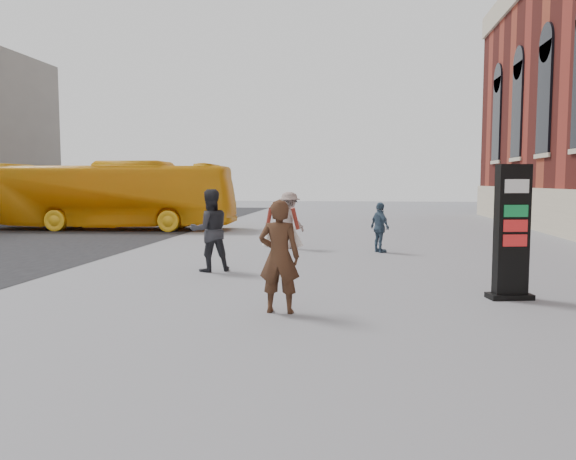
# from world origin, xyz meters

# --- Properties ---
(ground) EXTENTS (100.00, 100.00, 0.00)m
(ground) POSITION_xyz_m (0.00, 0.00, 0.00)
(ground) COLOR #9E9EA3
(info_pylon) EXTENTS (0.83, 0.53, 2.39)m
(info_pylon) POSITION_xyz_m (4.56, 1.68, 1.20)
(info_pylon) COLOR black
(info_pylon) RESTS_ON ground
(woman) EXTENTS (0.69, 0.64, 1.81)m
(woman) POSITION_xyz_m (0.62, 0.14, 0.93)
(woman) COLOR #412217
(woman) RESTS_ON ground
(bus) EXTENTS (10.68, 3.05, 2.94)m
(bus) POSITION_xyz_m (-8.73, 14.61, 1.47)
(bus) COLOR #F4AC14
(bus) RESTS_ON road
(pedestrian_a) EXTENTS (1.16, 1.08, 1.91)m
(pedestrian_a) POSITION_xyz_m (-1.55, 4.04, 0.96)
(pedestrian_a) COLOR #28292E
(pedestrian_a) RESTS_ON ground
(pedestrian_b) EXTENTS (1.30, 1.23, 1.76)m
(pedestrian_b) POSITION_xyz_m (-0.26, 8.68, 0.88)
(pedestrian_b) COLOR gray
(pedestrian_b) RESTS_ON ground
(pedestrian_c) EXTENTS (0.75, 0.93, 1.48)m
(pedestrian_c) POSITION_xyz_m (2.51, 8.03, 0.74)
(pedestrian_c) COLOR #3E566C
(pedestrian_c) RESTS_ON ground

